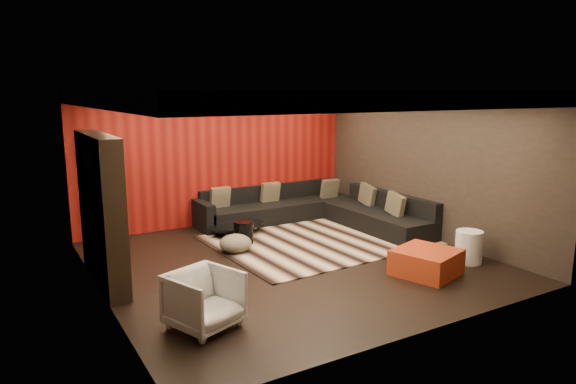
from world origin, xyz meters
TOP-DOWN VIEW (x-y plane):
  - floor at (0.00, 0.00)m, footprint 6.00×6.00m
  - ceiling at (0.00, 0.00)m, footprint 6.00×6.00m
  - wall_back at (0.00, 3.01)m, footprint 6.00×0.02m
  - wall_left at (-3.01, 0.00)m, footprint 0.02×6.00m
  - wall_right at (3.01, 0.00)m, footprint 0.02×6.00m
  - red_feature_wall at (0.00, 2.97)m, footprint 5.98×0.05m
  - soffit_back at (0.00, 2.70)m, footprint 6.00×0.60m
  - soffit_front at (0.00, -2.70)m, footprint 6.00×0.60m
  - soffit_left at (-2.70, 0.00)m, footprint 0.60×4.80m
  - soffit_right at (2.70, 0.00)m, footprint 0.60×4.80m
  - cove_back at (0.00, 2.36)m, footprint 4.80×0.08m
  - cove_front at (0.00, -2.36)m, footprint 4.80×0.08m
  - cove_left at (-2.36, 0.00)m, footprint 0.08×4.80m
  - cove_right at (2.36, 0.00)m, footprint 0.08×4.80m
  - tv_surround at (-2.85, 0.60)m, footprint 0.30×2.00m
  - tv_screen at (-2.69, 0.60)m, footprint 0.04×1.30m
  - tv_shelf at (-2.69, 0.60)m, footprint 0.04×1.60m
  - rug at (1.15, 0.78)m, footprint 4.12×3.16m
  - coffee_table at (-0.09, 1.90)m, footprint 1.26×1.26m
  - drum_stool at (-0.26, 1.27)m, footprint 0.38×0.38m
  - striped_pouf at (-0.60, 0.88)m, footprint 0.64×0.64m
  - white_side_table at (2.50, -1.54)m, footprint 0.58×0.58m
  - orange_ottoman at (1.50, -1.59)m, footprint 1.09×1.09m
  - armchair at (-2.14, -1.58)m, footprint 0.97×0.98m
  - sectional_sofa at (1.73, 1.86)m, footprint 3.65×3.50m
  - throw_pillows at (1.75, 1.90)m, footprint 3.08×2.73m

SIDE VIEW (x-z plane):
  - floor at x=0.00m, z-range -0.02..0.00m
  - rug at x=1.15m, z-range 0.00..0.02m
  - coffee_table at x=-0.09m, z-range 0.02..0.22m
  - striped_pouf at x=-0.60m, z-range 0.02..0.33m
  - orange_ottoman at x=1.50m, z-range 0.00..0.39m
  - drum_stool at x=-0.26m, z-range 0.02..0.44m
  - sectional_sofa at x=1.73m, z-range -0.11..0.64m
  - white_side_table at x=2.50m, z-range 0.00..0.54m
  - armchair at x=-2.14m, z-range 0.00..0.70m
  - throw_pillows at x=1.75m, z-range 0.37..0.87m
  - tv_shelf at x=-2.69m, z-range 0.68..0.72m
  - tv_surround at x=-2.85m, z-range 0.00..2.20m
  - wall_back at x=0.00m, z-range 0.00..2.80m
  - wall_left at x=-3.01m, z-range 0.00..2.80m
  - wall_right at x=3.01m, z-range 0.00..2.80m
  - red_feature_wall at x=0.00m, z-range 0.01..2.79m
  - tv_screen at x=-2.69m, z-range 1.05..1.85m
  - cove_back at x=0.00m, z-range 2.58..2.62m
  - cove_front at x=0.00m, z-range 2.58..2.62m
  - cove_left at x=-2.36m, z-range 2.58..2.62m
  - cove_right at x=2.36m, z-range 2.58..2.62m
  - soffit_back at x=0.00m, z-range 2.58..2.80m
  - soffit_front at x=0.00m, z-range 2.58..2.80m
  - soffit_left at x=-2.70m, z-range 2.58..2.80m
  - soffit_right at x=2.70m, z-range 2.58..2.80m
  - ceiling at x=0.00m, z-range 2.80..2.82m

